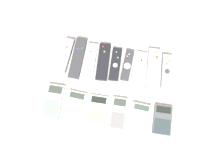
# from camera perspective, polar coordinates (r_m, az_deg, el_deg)

# --- Properties ---
(ground_plane) EXTENTS (3.00, 3.00, 0.00)m
(ground_plane) POSITION_cam_1_polar(r_m,az_deg,el_deg) (1.04, -0.23, -1.51)
(ground_plane) COLOR beige
(remote_0) EXTENTS (0.06, 0.18, 0.03)m
(remote_0) POSITION_cam_1_polar(r_m,az_deg,el_deg) (1.10, -12.09, 7.32)
(remote_0) COLOR gray
(remote_0) RESTS_ON ground_plane
(remote_1) EXTENTS (0.05, 0.21, 0.02)m
(remote_1) POSITION_cam_1_polar(r_m,az_deg,el_deg) (1.09, -8.92, 6.73)
(remote_1) COLOR #333338
(remote_1) RESTS_ON ground_plane
(remote_2) EXTENTS (0.05, 0.16, 0.03)m
(remote_2) POSITION_cam_1_polar(r_m,az_deg,el_deg) (1.08, -5.66, 6.44)
(remote_2) COLOR white
(remote_2) RESTS_ON ground_plane
(remote_3) EXTENTS (0.07, 0.19, 0.02)m
(remote_3) POSITION_cam_1_polar(r_m,az_deg,el_deg) (1.07, -2.29, 5.83)
(remote_3) COLOR black
(remote_3) RESTS_ON ground_plane
(remote_4) EXTENTS (0.05, 0.17, 0.02)m
(remote_4) POSITION_cam_1_polar(r_m,az_deg,el_deg) (1.07, 1.04, 5.16)
(remote_4) COLOR black
(remote_4) RESTS_ON ground_plane
(remote_5) EXTENTS (0.05, 0.16, 0.02)m
(remote_5) POSITION_cam_1_polar(r_m,az_deg,el_deg) (1.07, 4.03, 4.90)
(remote_5) COLOR #333338
(remote_5) RESTS_ON ground_plane
(remote_6) EXTENTS (0.06, 0.16, 0.02)m
(remote_6) POSITION_cam_1_polar(r_m,az_deg,el_deg) (1.07, 7.09, 4.27)
(remote_6) COLOR #B7B7BC
(remote_6) RESTS_ON ground_plane
(remote_7) EXTENTS (0.07, 0.20, 0.02)m
(remote_7) POSITION_cam_1_polar(r_m,az_deg,el_deg) (1.08, 10.70, 4.04)
(remote_7) COLOR gray
(remote_7) RESTS_ON ground_plane
(remote_8) EXTENTS (0.06, 0.17, 0.03)m
(remote_8) POSITION_cam_1_polar(r_m,az_deg,el_deg) (1.08, 14.09, 3.22)
(remote_8) COLOR gray
(remote_8) RESTS_ON ground_plane
(calculator_0) EXTENTS (0.08, 0.16, 0.02)m
(calculator_0) POSITION_cam_1_polar(r_m,az_deg,el_deg) (1.06, -15.05, -4.32)
(calculator_0) COLOR #B2B2B7
(calculator_0) RESTS_ON ground_plane
(calculator_1) EXTENTS (0.09, 0.13, 0.02)m
(calculator_1) POSITION_cam_1_polar(r_m,az_deg,el_deg) (1.03, -9.65, -5.33)
(calculator_1) COLOR silver
(calculator_1) RESTS_ON ground_plane
(calculator_2) EXTENTS (0.09, 0.14, 0.01)m
(calculator_2) POSITION_cam_1_polar(r_m,az_deg,el_deg) (1.02, -3.85, -6.75)
(calculator_2) COLOR silver
(calculator_2) RESTS_ON ground_plane
(calculator_3) EXTENTS (0.07, 0.15, 0.02)m
(calculator_3) POSITION_cam_1_polar(r_m,az_deg,el_deg) (1.01, 1.69, -7.64)
(calculator_3) COLOR beige
(calculator_3) RESTS_ON ground_plane
(calculator_4) EXTENTS (0.09, 0.12, 0.02)m
(calculator_4) POSITION_cam_1_polar(r_m,az_deg,el_deg) (1.02, 7.27, -8.26)
(calculator_4) COLOR silver
(calculator_4) RESTS_ON ground_plane
(calculator_5) EXTENTS (0.09, 0.14, 0.02)m
(calculator_5) POSITION_cam_1_polar(r_m,az_deg,el_deg) (1.04, 13.02, -9.10)
(calculator_5) COLOR #4C4C51
(calculator_5) RESTS_ON ground_plane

